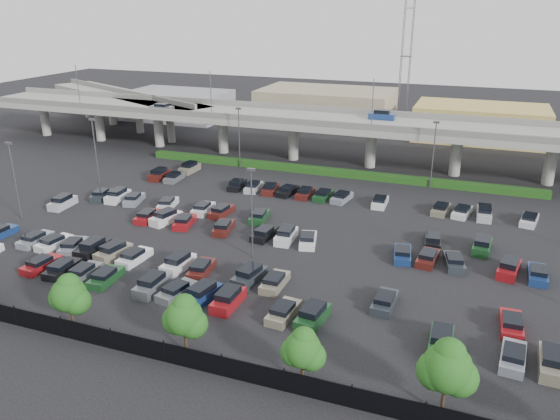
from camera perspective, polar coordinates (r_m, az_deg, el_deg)
name	(u,v)px	position (r m, az deg, el deg)	size (l,w,h in m)	color
ground	(278,231)	(68.07, -0.23, -2.17)	(280.00, 280.00, 0.00)	black
overpass	(342,125)	(95.37, 6.49, 8.83)	(150.00, 13.00, 15.80)	gray
on_ramp	(125,98)	(127.40, -15.85, 11.15)	(50.93, 30.13, 8.80)	gray
hedge	(331,172)	(90.34, 5.36, 3.98)	(66.00, 1.60, 1.10)	#163A10
fence	(153,349)	(45.70, -13.13, -14.01)	(70.00, 0.10, 2.00)	black
tree_row	(169,313)	(44.95, -11.55, -10.54)	(65.07, 3.66, 5.94)	#332316
parked_cars	(246,236)	(65.14, -3.58, -2.72)	(62.99, 41.57, 1.67)	maroon
light_poles	(253,175)	(69.12, -2.86, 3.68)	(66.90, 48.38, 10.30)	#4E4F54
distant_buildings	(433,117)	(122.99, 15.70, 9.36)	(138.00, 24.00, 9.00)	gray
comm_tower	(406,54)	(134.32, 13.06, 15.63)	(2.40, 2.40, 30.00)	#4E4F54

